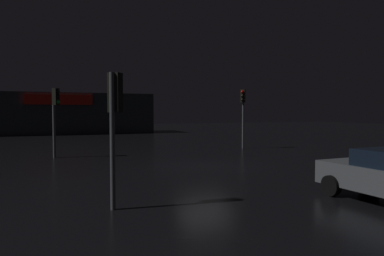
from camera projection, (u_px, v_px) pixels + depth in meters
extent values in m
plane|color=black|center=(205.00, 166.00, 16.82)|extent=(120.00, 120.00, 0.00)
cube|color=#33383D|center=(59.00, 114.00, 41.96)|extent=(21.42, 6.33, 4.76)
cube|color=red|center=(59.00, 100.00, 38.81)|extent=(7.06, 0.24, 1.08)
cylinder|color=#595B60|center=(54.00, 123.00, 19.85)|extent=(0.16, 0.16, 3.90)
cube|color=black|center=(56.00, 97.00, 19.73)|extent=(0.41, 0.41, 0.94)
sphere|color=black|center=(58.00, 92.00, 19.66)|extent=(0.20, 0.20, 0.20)
sphere|color=black|center=(58.00, 97.00, 19.67)|extent=(0.20, 0.20, 0.20)
sphere|color=#19D13F|center=(58.00, 102.00, 19.68)|extent=(0.20, 0.20, 0.20)
cylinder|color=#595B60|center=(243.00, 119.00, 24.88)|extent=(0.14, 0.14, 4.15)
cube|color=black|center=(243.00, 96.00, 24.66)|extent=(0.41, 0.41, 0.92)
sphere|color=red|center=(242.00, 92.00, 24.49)|extent=(0.20, 0.20, 0.20)
sphere|color=black|center=(242.00, 96.00, 24.51)|extent=(0.20, 0.20, 0.20)
sphere|color=black|center=(242.00, 100.00, 24.52)|extent=(0.20, 0.20, 0.20)
cylinder|color=#595B60|center=(112.00, 142.00, 9.24)|extent=(0.13, 0.13, 3.60)
cube|color=black|center=(115.00, 93.00, 9.33)|extent=(0.41, 0.41, 1.04)
sphere|color=red|center=(118.00, 81.00, 9.47)|extent=(0.20, 0.20, 0.20)
sphere|color=black|center=(118.00, 93.00, 9.48)|extent=(0.20, 0.20, 0.20)
sphere|color=black|center=(119.00, 105.00, 9.49)|extent=(0.20, 0.20, 0.20)
cylinder|color=black|center=(331.00, 186.00, 10.83)|extent=(0.25, 0.65, 0.64)
cylinder|color=black|center=(369.00, 181.00, 11.51)|extent=(0.25, 0.65, 0.64)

